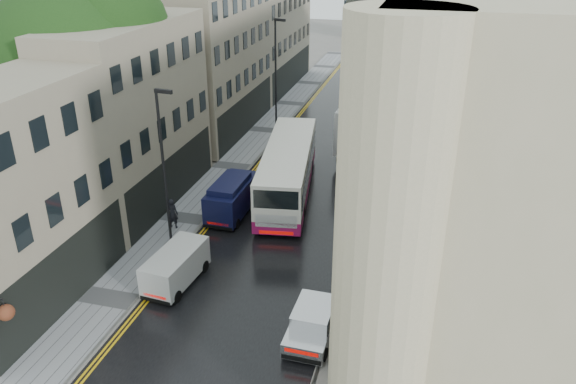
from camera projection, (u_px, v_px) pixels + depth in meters
The scene contains 15 objects.
road at pixel (311, 176), 39.43m from camera, with size 9.00×85.00×0.02m, color black.
left_sidewalk at pixel (232, 167), 40.78m from camera, with size 2.70×85.00×0.12m, color gray.
right_sidewalk at pixel (388, 183), 38.14m from camera, with size 1.80×85.00×0.12m, color slate.
old_shop_row at pixel (195, 75), 41.26m from camera, with size 4.50×56.00×12.00m, color gray, non-canonical shape.
modern_block at pixel (479, 94), 32.71m from camera, with size 8.00×40.00×14.00m, color #C8B894, non-canonical shape.
tree_near at pixel (76, 95), 32.84m from camera, with size 10.56×10.56×13.89m, color black, non-canonical shape.
tree_far at pixel (178, 61), 44.42m from camera, with size 9.24×9.24×12.46m, color black, non-canonical shape.
cream_bus at pixel (260, 192), 33.10m from camera, with size 2.74×12.05×3.29m, color white, non-canonical shape.
white_lorry at pixel (341, 133), 41.44m from camera, with size 2.34×7.80×4.09m, color beige, non-canonical shape.
silver_hatchback at pixel (286, 338), 22.73m from camera, with size 1.72×3.93×1.48m, color #B4B6BA, non-canonical shape.
white_van at pixel (146, 279), 26.28m from camera, with size 1.69×3.93×1.78m, color silver, non-canonical shape.
navy_van at pixel (208, 206), 32.47m from camera, with size 1.87×4.68×2.39m, color black, non-canonical shape.
pedestrian at pixel (172, 213), 32.04m from camera, with size 0.66×0.44×1.82m, color black.
lamp_post_near at pixel (164, 171), 29.04m from camera, with size 0.97×0.21×8.60m, color black, non-canonical shape.
lamp_post_far at pixel (276, 75), 46.51m from camera, with size 1.03×0.23×9.12m, color black, non-canonical shape.
Camera 1 is at (7.82, -7.80, 15.86)m, focal length 35.00 mm.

